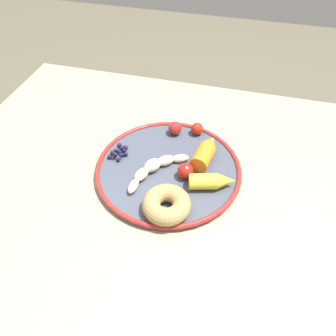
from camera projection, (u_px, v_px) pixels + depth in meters
The scene contains 11 objects.
ground_plane at pixel (167, 306), 1.33m from camera, with size 6.00×6.00×0.00m, color brown.
dining_table at pixel (166, 203), 0.84m from camera, with size 1.12×0.85×0.77m.
plate at pixel (168, 169), 0.79m from camera, with size 0.35×0.35×0.02m.
banana at pixel (154, 168), 0.77m from camera, with size 0.12×0.15×0.03m.
carrot_orange at pixel (206, 151), 0.79m from camera, with size 0.06×0.12×0.04m.
carrot_yellow at pixel (212, 181), 0.73m from camera, with size 0.11×0.06×0.04m.
donut at pixel (167, 205), 0.68m from camera, with size 0.10×0.10×0.04m, color tan.
blueberry_pile at pixel (119, 152), 0.81m from camera, with size 0.05×0.06×0.02m.
tomato_near at pixel (175, 128), 0.86m from camera, with size 0.04×0.04×0.04m, color red.
tomato_mid at pixel (185, 171), 0.75m from camera, with size 0.04×0.04×0.04m, color red.
tomato_far at pixel (197, 129), 0.86m from camera, with size 0.03×0.03×0.03m, color red.
Camera 1 is at (0.14, -0.50, 1.34)m, focal length 35.11 mm.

